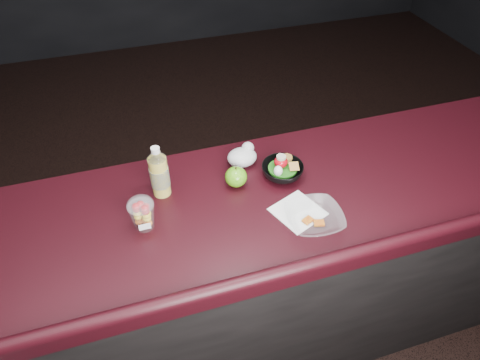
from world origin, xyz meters
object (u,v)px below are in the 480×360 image
fruit_cup (142,213)px  green_apple (236,177)px  lemonade_bottle (159,175)px  snack_bowl (282,170)px  takeout_bowl (314,218)px

fruit_cup → green_apple: fruit_cup is taller
fruit_cup → lemonade_bottle: bearing=59.8°
fruit_cup → snack_bowl: fruit_cup is taller
lemonade_bottle → snack_bowl: bearing=-5.4°
green_apple → lemonade_bottle: bearing=172.0°
lemonade_bottle → takeout_bowl: 0.58m
takeout_bowl → green_apple: bearing=126.5°
fruit_cup → takeout_bowl: size_ratio=0.63×
green_apple → snack_bowl: bearing=-1.4°
lemonade_bottle → green_apple: (0.28, -0.04, -0.05)m
lemonade_bottle → snack_bowl: lemonade_bottle is taller
lemonade_bottle → takeout_bowl: size_ratio=1.03×
lemonade_bottle → fruit_cup: 0.18m
green_apple → takeout_bowl: 0.34m
takeout_bowl → snack_bowl: bearing=93.1°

